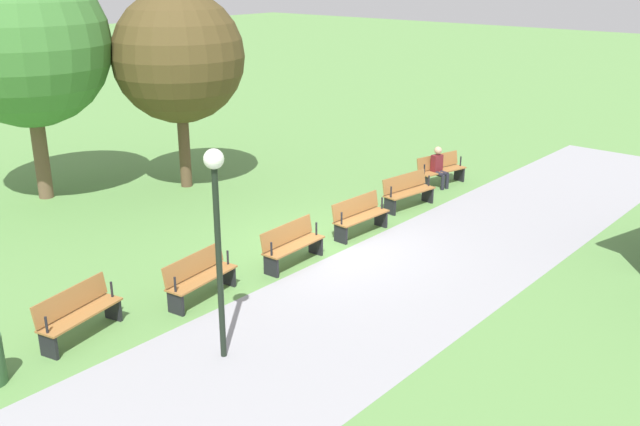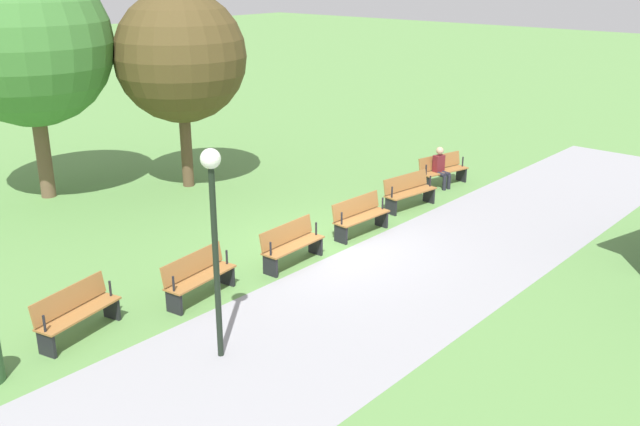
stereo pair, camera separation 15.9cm
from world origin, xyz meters
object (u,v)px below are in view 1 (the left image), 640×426
at_px(bench_0, 440,169).
at_px(bench_3, 292,244).
at_px(bench_4, 200,276).
at_px(tree_0, 26,44).
at_px(lamp_post, 217,214).
at_px(bench_2, 360,215).
at_px(person_seated, 439,166).
at_px(bench_1, 408,191).
at_px(bench_5, 78,313).
at_px(tree_1, 178,57).

bearing_deg(bench_0, bench_3, 18.22).
bearing_deg(bench_4, tree_0, -107.19).
bearing_deg(lamp_post, bench_4, -120.88).
bearing_deg(bench_0, bench_2, 20.81).
bearing_deg(bench_4, bench_0, 174.77).
bearing_deg(bench_4, lamp_post, 51.30).
height_order(bench_0, person_seated, person_seated).
distance_m(bench_1, bench_2, 2.41).
height_order(bench_0, bench_3, same).
relative_size(bench_5, person_seated, 1.41).
relative_size(bench_0, bench_1, 1.01).
bearing_deg(bench_2, bench_4, 0.01).
xyz_separation_m(bench_3, tree_0, (1.05, -8.40, 3.74)).
height_order(bench_5, person_seated, person_seated).
distance_m(bench_3, tree_1, 7.39).
xyz_separation_m(bench_2, bench_4, (4.81, -0.22, 0.00)).
bearing_deg(bench_0, tree_0, -30.27).
distance_m(bench_0, bench_3, 7.21).
height_order(bench_5, lamp_post, lamp_post).
relative_size(bench_0, bench_5, 1.00).
distance_m(tree_0, lamp_post, 10.59).
xyz_separation_m(person_seated, tree_0, (7.98, -7.84, 3.57)).
xyz_separation_m(bench_2, tree_0, (3.46, -8.40, 3.74)).
bearing_deg(person_seated, bench_3, 17.67).
relative_size(bench_5, tree_1, 0.30).
bearing_deg(bench_3, person_seated, -177.97).
bearing_deg(tree_0, bench_3, 97.11).
height_order(bench_0, bench_5, same).
bearing_deg(bench_5, bench_0, 166.97).
relative_size(bench_3, tree_1, 0.29).
relative_size(bench_5, tree_0, 0.26).
bearing_deg(bench_5, lamp_post, 103.53).
height_order(bench_3, person_seated, person_seated).
distance_m(tree_1, lamp_post, 9.94).
xyz_separation_m(bench_0, person_seated, (0.24, 0.09, 0.17)).
relative_size(bench_5, lamp_post, 0.48).
height_order(bench_3, tree_1, tree_1).
bearing_deg(tree_0, tree_1, 146.53).
height_order(person_seated, lamp_post, lamp_post).
bearing_deg(tree_0, bench_1, 125.58).
relative_size(bench_2, bench_5, 0.97).
xyz_separation_m(bench_5, person_seated, (-11.70, 0.09, 0.17)).
height_order(bench_2, bench_4, same).
height_order(bench_0, tree_1, tree_1).
bearing_deg(bench_2, bench_1, -172.21).
distance_m(bench_5, lamp_post, 3.37).
relative_size(bench_1, bench_2, 1.02).
xyz_separation_m(bench_0, tree_1, (4.97, -5.60, 3.28)).
xyz_separation_m(bench_1, person_seated, (-2.13, -0.34, 0.17)).
bearing_deg(bench_3, tree_1, -112.03).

